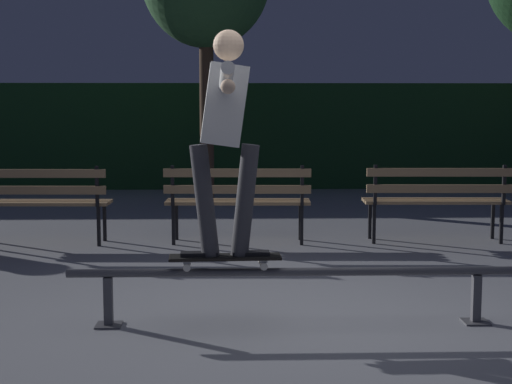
{
  "coord_description": "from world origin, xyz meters",
  "views": [
    {
      "loc": [
        -0.43,
        -5.4,
        1.57
      ],
      "look_at": [
        -0.24,
        0.69,
        0.85
      ],
      "focal_mm": 54.06,
      "sensor_mm": 36.0,
      "label": 1
    }
  ],
  "objects": [
    {
      "name": "ground_plane",
      "position": [
        0.0,
        0.0,
        0.0
      ],
      "size": [
        90.0,
        90.0,
        0.0
      ],
      "primitive_type": "plane",
      "color": "slate"
    },
    {
      "name": "hedge_backdrop",
      "position": [
        0.0,
        8.94,
        0.95
      ],
      "size": [
        24.0,
        1.2,
        1.89
      ],
      "primitive_type": "cube",
      "color": "#193D1E",
      "rests_on": "ground"
    },
    {
      "name": "grind_rail",
      "position": [
        -0.0,
        -0.11,
        0.32
      ],
      "size": [
        3.17,
        0.18,
        0.41
      ],
      "color": "#47474C",
      "rests_on": "ground"
    },
    {
      "name": "skateboard",
      "position": [
        -0.48,
        -0.11,
        0.48
      ],
      "size": [
        0.79,
        0.23,
        0.09
      ],
      "color": "black",
      "rests_on": "grind_rail"
    },
    {
      "name": "skateboarder",
      "position": [
        -0.48,
        -0.11,
        1.42
      ],
      "size": [
        0.62,
        1.41,
        1.56
      ],
      "color": "black",
      "rests_on": "skateboard"
    },
    {
      "name": "park_bench_leftmost",
      "position": [
        -2.59,
        3.02,
        0.54
      ],
      "size": [
        1.61,
        0.47,
        0.88
      ],
      "color": "black",
      "rests_on": "ground"
    },
    {
      "name": "park_bench_left_center",
      "position": [
        -0.37,
        3.02,
        0.54
      ],
      "size": [
        1.61,
        0.47,
        0.88
      ],
      "color": "black",
      "rests_on": "ground"
    },
    {
      "name": "park_bench_right_center",
      "position": [
        1.84,
        3.02,
        0.54
      ],
      "size": [
        1.61,
        0.47,
        0.88
      ],
      "color": "black",
      "rests_on": "ground"
    }
  ]
}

